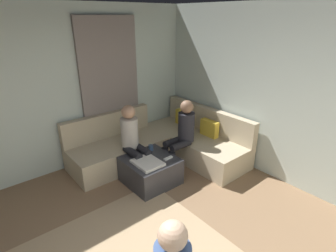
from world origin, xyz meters
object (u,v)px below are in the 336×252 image
Objects in this scene: person_on_couch_back at (182,132)px; ottoman at (150,170)px; sectional_couch at (163,144)px; coffee_mug at (151,148)px; person_on_couch_side at (133,139)px; game_remote at (168,158)px.

ottoman is at bearing 93.77° from person_on_couch_back.
sectional_couch is 3.36× the size of ottoman.
person_on_couch_side is (-0.14, -0.25, 0.19)m from coffee_mug.
coffee_mug is at bearing 151.39° from person_on_couch_side.
person_on_couch_side is (-0.54, -0.29, 0.23)m from game_remote.
coffee_mug is 0.08× the size of person_on_couch_side.
person_on_couch_back is at bearing 114.77° from game_remote.
coffee_mug is 0.40m from game_remote.
sectional_couch is at bearing -168.50° from person_on_couch_side.
person_on_couch_back and person_on_couch_side have the same top height.
coffee_mug is at bearing 140.71° from ottoman.
person_on_couch_back is at bearing 93.77° from ottoman.
person_on_couch_back is 0.84m from person_on_couch_side.
ottoman is 5.07× the size of game_remote.
ottoman is at bearing -129.29° from game_remote.
sectional_couch reaches higher than coffee_mug.
sectional_couch is 0.83m from ottoman.
sectional_couch is 0.59m from coffee_mug.
person_on_couch_side reaches higher than ottoman.
coffee_mug reaches higher than game_remote.
person_on_couch_side is (0.15, -0.73, 0.38)m from sectional_couch.
ottoman is 0.38m from coffee_mug.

